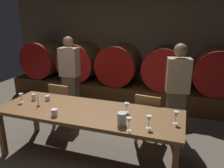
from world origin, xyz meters
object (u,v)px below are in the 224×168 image
at_px(guest_right, 177,91).
at_px(wine_glass_center, 129,121).
at_px(cup_center, 48,98).
at_px(cup_right, 54,113).
at_px(chair_right, 148,117).
at_px(pitcher, 122,119).
at_px(wine_glass_far_right, 176,115).
at_px(chair_left, 63,104).
at_px(wine_glass_right, 149,119).
at_px(wine_glass_left, 127,106).
at_px(wine_barrel_left, 80,62).
at_px(candle_center, 38,103).
at_px(wine_barrel_right, 165,68).
at_px(dining_table, 88,115).
at_px(cup_left, 34,97).
at_px(guest_left, 70,76).
at_px(wine_barrel_far_left, 44,59).
at_px(wine_barrel_center, 119,64).
at_px(wine_barrel_far_right, 216,71).
at_px(wine_glass_far_left, 21,96).

bearing_deg(guest_right, wine_glass_center, 60.97).
xyz_separation_m(cup_center, cup_right, (0.43, -0.47, 0.01)).
height_order(chair_right, pitcher, pitcher).
bearing_deg(wine_glass_far_right, chair_left, 161.19).
distance_m(guest_right, wine_glass_right, 1.33).
relative_size(guest_right, wine_glass_left, 11.64).
relative_size(wine_barrel_left, candle_center, 5.22).
bearing_deg(wine_barrel_right, dining_table, -109.32).
relative_size(candle_center, pitcher, 1.11).
height_order(chair_left, cup_left, chair_left).
relative_size(wine_barrel_right, guest_left, 0.57).
height_order(pitcher, wine_glass_left, pitcher).
bearing_deg(wine_barrel_far_left, chair_right, -28.57).
bearing_deg(cup_left, wine_barrel_left, 97.67).
bearing_deg(chair_right, cup_left, 23.11).
bearing_deg(wine_glass_right, wine_barrel_left, 130.29).
bearing_deg(wine_barrel_center, wine_glass_right, -65.73).
bearing_deg(wine_glass_right, chair_left, 152.14).
distance_m(dining_table, chair_left, 1.11).
relative_size(dining_table, wine_glass_left, 18.92).
xyz_separation_m(wine_glass_right, cup_left, (-1.91, 0.34, -0.07)).
relative_size(wine_barrel_left, wine_glass_far_right, 5.83).
bearing_deg(wine_glass_center, wine_glass_far_right, 35.04).
relative_size(chair_left, candle_center, 4.79).
relative_size(wine_barrel_right, wine_glass_center, 5.80).
relative_size(wine_glass_right, cup_right, 1.70).
relative_size(wine_barrel_far_right, wine_glass_center, 5.80).
distance_m(wine_barrel_far_right, candle_center, 3.64).
height_order(chair_right, candle_center, candle_center).
relative_size(wine_barrel_far_left, chair_left, 1.09).
relative_size(wine_barrel_left, chair_right, 1.09).
bearing_deg(dining_table, wine_barrel_far_left, 135.34).
relative_size(dining_table, guest_right, 1.63).
bearing_deg(wine_glass_left, dining_table, -167.30).
distance_m(wine_barrel_center, cup_center, 2.28).
distance_m(wine_barrel_far_left, cup_center, 2.75).
relative_size(wine_glass_center, cup_left, 1.61).
height_order(wine_barrel_far_right, cup_left, wine_barrel_far_right).
relative_size(wine_barrel_right, wine_barrel_far_right, 1.00).
xyz_separation_m(wine_barrel_left, cup_center, (0.52, -2.22, -0.14)).
height_order(wine_barrel_far_left, wine_glass_right, wine_barrel_far_left).
height_order(wine_glass_far_left, wine_glass_center, wine_glass_center).
bearing_deg(pitcher, wine_barrel_far_left, 138.43).
xyz_separation_m(chair_right, wine_glass_far_left, (-1.89, -0.69, 0.37)).
relative_size(candle_center, cup_left, 1.79).
height_order(dining_table, chair_left, chair_left).
bearing_deg(wine_barrel_far_right, candle_center, -137.25).
bearing_deg(dining_table, wine_glass_left, 12.70).
bearing_deg(wine_barrel_far_left, wine_glass_right, -38.30).
bearing_deg(wine_glass_center, cup_right, 176.71).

